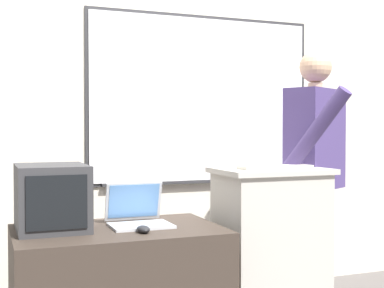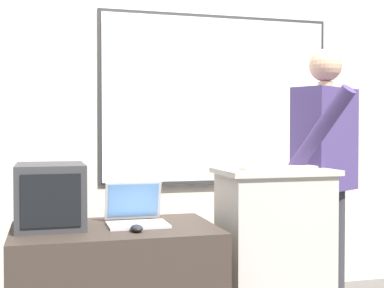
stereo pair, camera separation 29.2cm
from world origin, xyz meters
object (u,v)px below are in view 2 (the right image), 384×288
laptop (135,212)px  computer_mouse_by_laptop (137,228)px  person_presenter (325,165)px  lectern_podium (274,256)px  wireless_keyboard (278,168)px  crt_monitor (51,195)px

laptop → computer_mouse_by_laptop: bearing=-97.9°
person_presenter → computer_mouse_by_laptop: size_ratio=17.24×
lectern_podium → wireless_keyboard: (-0.00, -0.06, 0.51)m
person_presenter → laptop: (-1.22, -0.18, -0.22)m
laptop → computer_mouse_by_laptop: 0.23m
person_presenter → laptop: 1.25m
crt_monitor → laptop: bearing=-3.1°
lectern_podium → computer_mouse_by_laptop: (-0.82, -0.22, 0.24)m
lectern_podium → crt_monitor: size_ratio=2.30×
lectern_podium → laptop: bearing=179.9°
person_presenter → computer_mouse_by_laptop: (-1.25, -0.40, -0.26)m
wireless_keyboard → crt_monitor: (-1.22, 0.08, -0.12)m
person_presenter → crt_monitor: bearing=155.9°
laptop → computer_mouse_by_laptop: (-0.03, -0.22, -0.04)m
lectern_podium → person_presenter: (0.43, 0.18, 0.50)m
computer_mouse_by_laptop → wireless_keyboard: bearing=11.4°
crt_monitor → computer_mouse_by_laptop: bearing=-31.5°
person_presenter → wireless_keyboard: 0.49m
lectern_podium → laptop: size_ratio=3.24×
lectern_podium → crt_monitor: (-1.23, 0.02, 0.38)m
laptop → wireless_keyboard: wireless_keyboard is taller
person_presenter → wireless_keyboard: (-0.43, -0.24, 0.01)m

